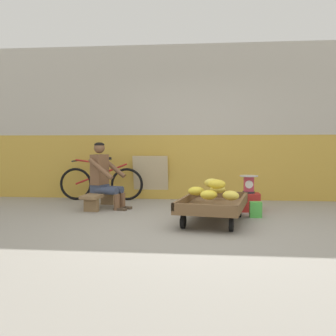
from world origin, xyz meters
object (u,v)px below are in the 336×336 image
Objects in this scene: banana_cart at (213,206)px; sign_board at (151,178)px; bicycle_near_left at (101,182)px; shopping_bag at (256,210)px; vendor_seated at (104,176)px; low_bench at (100,196)px; plastic_crate at (249,202)px; weighing_scale at (249,184)px.

sign_board is (-1.22, 2.21, 0.20)m from banana_cart.
bicycle_near_left is 6.92× the size of shopping_bag.
vendor_seated reaches higher than bicycle_near_left.
banana_cart is at bearing -28.88° from low_bench.
banana_cart is at bearing -42.38° from bicycle_near_left.
sign_board is at bearing 61.02° from vendor_seated.
vendor_seated is 1.29× the size of sign_board.
plastic_crate is (0.60, 0.98, -0.09)m from banana_cart.
low_bench is 3.74× the size of weighing_scale.
sign_board is (-1.81, 1.23, 0.29)m from plastic_crate.
banana_cart is 2.16m from vendor_seated.
banana_cart is 0.94× the size of bicycle_near_left.
plastic_crate reaches higher than low_bench.
low_bench is 1.27× the size of sign_board.
banana_cart is 2.22m from low_bench.
vendor_seated is 1.01m from bicycle_near_left.
plastic_crate is at bearing -34.11° from sign_board.
shopping_bag is at bearing -85.01° from weighing_scale.
weighing_scale reaches higher than shopping_bag.
shopping_bag is (1.86, -1.78, -0.32)m from sign_board.
plastic_crate is 0.41× the size of sign_board.
bicycle_near_left is 3.23m from shopping_bag.
vendor_seated reaches higher than banana_cart.
low_bench is at bearing 151.12° from banana_cart.
bicycle_near_left is at bearing 108.45° from vendor_seated.
shopping_bag is (0.64, 0.43, -0.12)m from banana_cart.
plastic_crate is at bearing 58.77° from banana_cart.
banana_cart is at bearing -121.23° from plastic_crate.
weighing_scale is at bearing -90.00° from plastic_crate.
vendor_seated is (-1.86, 1.05, 0.33)m from banana_cart.
low_bench is 3.12× the size of plastic_crate.
bicycle_near_left is at bearing -166.74° from sign_board.
weighing_scale is (0.60, 0.98, 0.21)m from banana_cart.
low_bench reaches higher than shopping_bag.
weighing_scale is at bearing -1.47° from vendor_seated.
bicycle_near_left is at bearing 151.19° from shopping_bag.
bicycle_near_left is (-2.77, 1.00, 0.20)m from plastic_crate.
banana_cart is 1.40× the size of low_bench.
shopping_bag is at bearing -43.68° from sign_board.
banana_cart is 4.36× the size of plastic_crate.
banana_cart is at bearing -29.31° from vendor_seated.
vendor_seated is 3.17× the size of plastic_crate.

